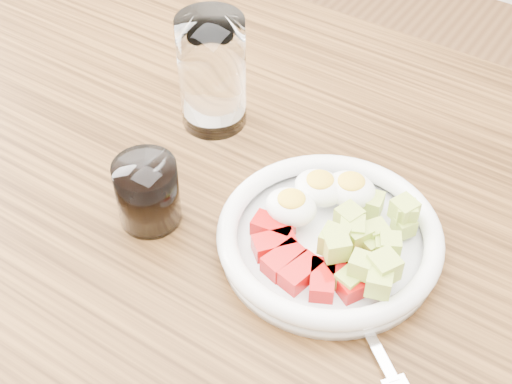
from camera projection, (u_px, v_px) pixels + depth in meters
dining_table at (258, 272)px, 0.90m from camera, size 1.50×0.90×0.77m
bowl at (331, 235)px, 0.78m from camera, size 0.25×0.25×0.07m
fork at (357, 312)px, 0.73m from camera, size 0.18×0.15×0.01m
water_glass at (212, 73)px, 0.90m from camera, size 0.09×0.09×0.15m
coffee_glass at (148, 193)px, 0.80m from camera, size 0.07×0.07×0.08m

